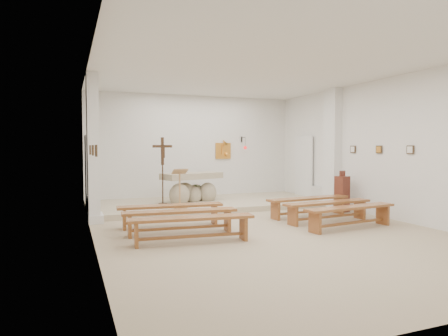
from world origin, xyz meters
name	(u,v)px	position (x,y,z in m)	size (l,w,h in m)	color
ground	(260,228)	(0.00, 0.00, 0.00)	(7.00, 10.00, 0.00)	tan
wall_left	(92,149)	(-3.49, 0.00, 1.75)	(0.02, 10.00, 3.50)	silver
wall_right	(385,148)	(3.49, 0.00, 1.75)	(0.02, 10.00, 3.50)	silver
wall_back	(194,148)	(0.00, 4.99, 1.75)	(7.00, 0.02, 3.50)	silver
ceiling	(261,68)	(0.00, 0.00, 3.49)	(7.00, 10.00, 0.02)	silver
sanctuary_platform	(208,204)	(0.00, 3.50, 0.07)	(6.98, 3.00, 0.15)	tan
pilaster_left	(93,148)	(-3.37, 2.00, 1.75)	(0.26, 0.55, 3.50)	white
pilaster_right	(332,148)	(3.37, 2.00, 1.75)	(0.26, 0.55, 3.50)	white
gold_wall_relief	(223,151)	(1.05, 4.96, 1.65)	(0.55, 0.04, 0.55)	gold
sanctuary_lamp	(245,146)	(1.75, 4.71, 1.81)	(0.11, 0.36, 0.44)	black
station_frame_left_front	(96,151)	(-3.47, -0.80, 1.72)	(0.03, 0.20, 0.20)	#402E1C
station_frame_left_mid	(93,150)	(-3.47, 0.20, 1.72)	(0.03, 0.20, 0.20)	#402E1C
station_frame_left_rear	(90,150)	(-3.47, 1.20, 1.72)	(0.03, 0.20, 0.20)	#402E1C
station_frame_right_front	(410,150)	(3.47, -0.80, 1.72)	(0.03, 0.20, 0.20)	#402E1C
station_frame_right_mid	(379,149)	(3.47, 0.20, 1.72)	(0.03, 0.20, 0.20)	#402E1C
station_frame_right_rear	(353,149)	(3.47, 1.20, 1.72)	(0.03, 0.20, 0.20)	#402E1C
radiator_left	(90,207)	(-3.43, 2.70, 0.27)	(0.10, 0.85, 0.52)	silver
radiator_right	(320,195)	(3.43, 2.70, 0.27)	(0.10, 0.85, 0.52)	silver
altar	(191,190)	(-0.51, 3.56, 0.51)	(1.97, 1.26, 0.95)	tan
lectern	(180,188)	(-1.17, 2.42, 0.69)	(0.40, 0.34, 1.09)	tan
crucifix_stand	(163,166)	(-1.43, 3.32, 1.25)	(0.58, 0.25, 1.91)	#382312
potted_plant	(193,193)	(-0.42, 3.69, 0.40)	(0.46, 0.40, 0.51)	#2A6327
donation_pedestal	(342,194)	(3.10, 1.17, 0.50)	(0.36, 0.36, 1.13)	#5C281A
bench_left_front	(171,210)	(-1.80, 0.84, 0.37)	(2.36, 0.56, 0.49)	#98542C
bench_right_front	(308,202)	(1.80, 0.84, 0.37)	(2.36, 0.57, 0.49)	#98542C
bench_left_second	(180,216)	(-1.80, 0.02, 0.37)	(2.36, 0.58, 0.49)	#98542C
bench_right_second	(328,207)	(1.80, 0.02, 0.37)	(2.36, 0.56, 0.49)	#98542C
bench_left_third	(192,223)	(-1.80, -0.81, 0.37)	(2.36, 0.60, 0.49)	#98542C
bench_right_third	(351,212)	(1.80, -0.81, 0.37)	(2.36, 0.65, 0.49)	#98542C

